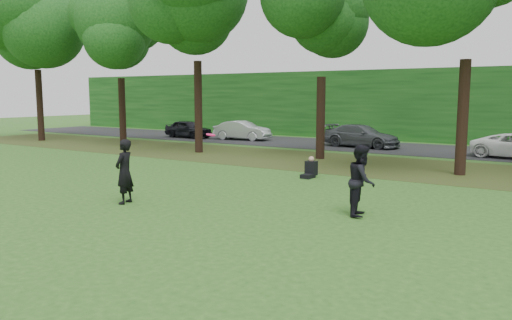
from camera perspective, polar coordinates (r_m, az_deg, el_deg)
The scene contains 9 objects.
ground at distance 12.37m, azimuth -8.24°, elevation -7.75°, with size 120.00×120.00×0.00m, color #254F18.
leaf_litter at distance 23.56m, azimuth 12.97°, elevation -0.59°, with size 60.00×7.00×0.01m, color #463F19.
street at distance 31.16m, azimuth 17.99°, elevation 1.18°, with size 70.00×7.00×0.02m, color black.
far_hedge at distance 36.83m, azimuth 20.57°, elevation 5.87°, with size 70.00×3.00×5.00m, color #124014.
player_left at distance 15.31m, azimuth -14.81°, elevation -1.29°, with size 0.70×0.46×1.93m, color black.
player_right at distance 13.62m, azimuth 12.00°, elevation -2.30°, with size 0.93×0.73×1.92m, color black.
parked_cars at distance 30.57m, azimuth 14.23°, elevation 2.47°, with size 36.15×3.39×1.38m.
frisbee at distance 14.32m, azimuth -5.19°, elevation 2.89°, with size 0.30×0.30×0.07m.
seated_person at distance 19.69m, azimuth 6.22°, elevation -1.10°, with size 0.43×0.74×0.83m.
Camera 1 is at (7.87, -8.97, 3.23)m, focal length 35.00 mm.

